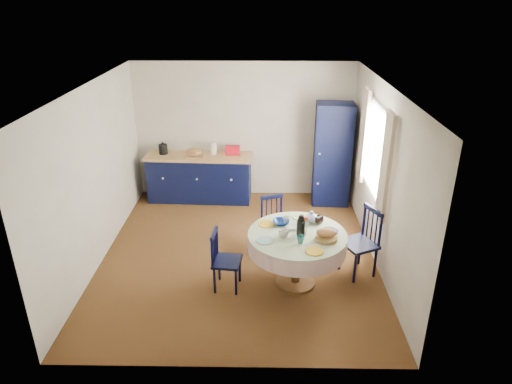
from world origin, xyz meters
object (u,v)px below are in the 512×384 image
mug_a (283,233)px  mug_c (319,220)px  chair_far (274,224)px  mug_b (301,239)px  mug_d (286,220)px  pantry_cabinet (332,155)px  chair_right (362,242)px  kitchen_counter (200,177)px  cobalt_bowl (281,222)px  chair_left (224,260)px  dining_table (298,242)px

mug_a → mug_c: size_ratio=1.03×
chair_far → mug_b: 1.23m
mug_a → mug_d: bearing=82.7°
pantry_cabinet → chair_right: pantry_cabinet is taller
chair_far → kitchen_counter: bearing=107.9°
pantry_cabinet → mug_a: (-0.98, -2.68, -0.11)m
mug_d → mug_a: bearing=-97.3°
chair_right → mug_d: 1.09m
kitchen_counter → mug_d: size_ratio=20.32×
chair_right → chair_far: bearing=-142.4°
cobalt_bowl → mug_b: bearing=-65.5°
chair_far → mug_c: mug_c is taller
mug_b → cobalt_bowl: (-0.22, 0.48, -0.02)m
chair_left → cobalt_bowl: 0.90m
dining_table → mug_a: (-0.19, -0.07, 0.17)m
chair_left → chair_far: bearing=-27.6°
kitchen_counter → chair_left: kitchen_counter is taller
kitchen_counter → dining_table: kitchen_counter is taller
mug_d → cobalt_bowl: bearing=-148.2°
chair_right → cobalt_bowl: size_ratio=4.41×
chair_far → cobalt_bowl: (0.08, -0.64, 0.37)m
mug_b → mug_d: bearing=106.7°
chair_left → mug_c: size_ratio=6.59×
chair_right → mug_b: 1.08m
chair_left → cobalt_bowl: chair_left is taller
chair_left → chair_far: chair_far is taller
chair_far → mug_d: bearing=-95.9°
kitchen_counter → dining_table: bearing=-56.4°
mug_c → cobalt_bowl: 0.51m
chair_left → mug_b: (0.97, -0.15, 0.40)m
pantry_cabinet → chair_far: size_ratio=2.20×
kitchen_counter → mug_c: kitchen_counter is taller
mug_b → mug_d: size_ratio=1.04×
dining_table → chair_right: (0.90, 0.30, -0.16)m
pantry_cabinet → mug_c: bearing=-98.5°
chair_far → mug_a: size_ratio=6.56×
dining_table → chair_right: bearing=18.3°
chair_far → mug_c: (0.58, -0.61, 0.39)m
chair_left → chair_far: size_ratio=0.98×
mug_a → chair_left: bearing=-179.7°
chair_left → chair_right: bearing=-71.9°
chair_left → mug_b: bearing=-91.9°
chair_far → mug_c: bearing=-65.4°
chair_left → pantry_cabinet: bearing=-26.2°
chair_far → dining_table: bearing=-91.5°
pantry_cabinet → mug_b: size_ratio=18.56×
mug_b → dining_table: bearing=93.4°
mug_a → cobalt_bowl: mug_a is taller
chair_left → chair_far: 1.19m
kitchen_counter → dining_table: 3.17m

